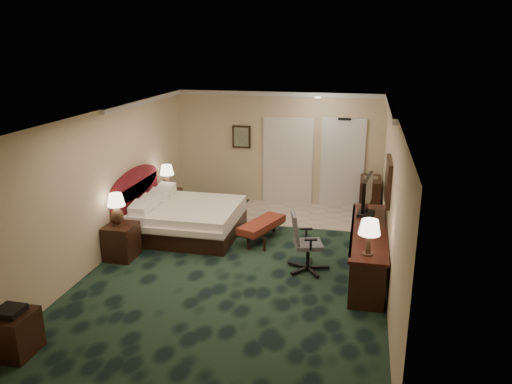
% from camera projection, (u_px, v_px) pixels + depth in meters
% --- Properties ---
extents(floor, '(5.00, 7.50, 0.00)m').
position_uv_depth(floor, '(241.00, 265.00, 8.93)').
color(floor, black).
rests_on(floor, ground).
extents(ceiling, '(5.00, 7.50, 0.00)m').
position_uv_depth(ceiling, '(240.00, 114.00, 8.13)').
color(ceiling, silver).
rests_on(ceiling, wall_back).
extents(wall_back, '(5.00, 0.00, 2.70)m').
position_uv_depth(wall_back, '(278.00, 148.00, 12.03)').
color(wall_back, '#C1B28C').
rests_on(wall_back, ground).
extents(wall_front, '(5.00, 0.00, 2.70)m').
position_uv_depth(wall_front, '(151.00, 300.00, 5.03)').
color(wall_front, '#C1B28C').
rests_on(wall_front, ground).
extents(wall_left, '(0.00, 7.50, 2.70)m').
position_uv_depth(wall_left, '(107.00, 184.00, 9.04)').
color(wall_left, '#C1B28C').
rests_on(wall_left, ground).
extents(wall_right, '(0.00, 7.50, 2.70)m').
position_uv_depth(wall_right, '(391.00, 203.00, 8.02)').
color(wall_right, '#C1B28C').
rests_on(wall_right, ground).
extents(crown_molding, '(5.00, 7.50, 0.10)m').
position_uv_depth(crown_molding, '(240.00, 117.00, 8.15)').
color(crown_molding, silver).
rests_on(crown_molding, wall_back).
extents(tile_patch, '(3.20, 1.70, 0.01)m').
position_uv_depth(tile_patch, '(310.00, 215.00, 11.45)').
color(tile_patch, '#B3AA91').
rests_on(tile_patch, ground).
extents(headboard, '(0.12, 2.00, 1.40)m').
position_uv_depth(headboard, '(137.00, 202.00, 10.15)').
color(headboard, '#450709').
rests_on(headboard, ground).
extents(entry_door, '(1.02, 0.06, 2.18)m').
position_uv_depth(entry_door, '(342.00, 164.00, 11.78)').
color(entry_door, silver).
rests_on(entry_door, ground).
extents(closet_doors, '(1.20, 0.06, 2.10)m').
position_uv_depth(closet_doors, '(288.00, 161.00, 12.03)').
color(closet_doors, silver).
rests_on(closet_doors, ground).
extents(wall_art, '(0.45, 0.06, 0.55)m').
position_uv_depth(wall_art, '(241.00, 137.00, 12.11)').
color(wall_art, '#436553').
rests_on(wall_art, wall_back).
extents(wall_mirror, '(0.05, 0.95, 0.75)m').
position_uv_depth(wall_mirror, '(388.00, 181.00, 8.53)').
color(wall_mirror, white).
rests_on(wall_mirror, wall_right).
extents(bed, '(2.00, 1.86, 0.63)m').
position_uv_depth(bed, '(189.00, 220.00, 10.23)').
color(bed, white).
rests_on(bed, ground).
extents(nightstand_near, '(0.51, 0.59, 0.64)m').
position_uv_depth(nightstand_near, '(122.00, 241.00, 9.14)').
color(nightstand_near, black).
rests_on(nightstand_near, ground).
extents(nightstand_far, '(0.51, 0.58, 0.63)m').
position_uv_depth(nightstand_far, '(168.00, 204.00, 11.26)').
color(nightstand_far, black).
rests_on(nightstand_far, ground).
extents(lamp_near, '(0.32, 0.32, 0.60)m').
position_uv_depth(lamp_near, '(117.00, 210.00, 8.97)').
color(lamp_near, black).
rests_on(lamp_near, nightstand_near).
extents(lamp_far, '(0.36, 0.36, 0.58)m').
position_uv_depth(lamp_far, '(167.00, 178.00, 11.08)').
color(lamp_far, black).
rests_on(lamp_far, nightstand_far).
extents(bed_bench, '(0.82, 1.27, 0.41)m').
position_uv_depth(bed_bench, '(262.00, 231.00, 9.97)').
color(bed_bench, maroon).
rests_on(bed_bench, ground).
extents(side_table, '(0.53, 0.53, 0.57)m').
position_uv_depth(side_table, '(13.00, 334.00, 6.34)').
color(side_table, black).
rests_on(side_table, ground).
extents(desk, '(0.59, 2.75, 0.79)m').
position_uv_depth(desk, '(367.00, 251.00, 8.55)').
color(desk, black).
rests_on(desk, ground).
extents(tv, '(0.20, 0.92, 0.72)m').
position_uv_depth(tv, '(367.00, 196.00, 9.03)').
color(tv, black).
rests_on(tv, desk).
extents(desk_lamp, '(0.35, 0.35, 0.56)m').
position_uv_depth(desk_lamp, '(369.00, 237.00, 7.35)').
color(desk_lamp, black).
rests_on(desk_lamp, desk).
extents(desk_chair, '(0.75, 0.72, 1.06)m').
position_uv_depth(desk_chair, '(308.00, 242.00, 8.58)').
color(desk_chair, '#4E4E4E').
rests_on(desk_chair, ground).
extents(minibar, '(0.46, 0.83, 0.87)m').
position_uv_depth(minibar, '(370.00, 197.00, 11.33)').
color(minibar, black).
rests_on(minibar, ground).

